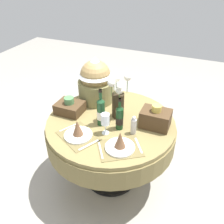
% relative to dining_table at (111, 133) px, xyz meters
% --- Properties ---
extents(ground, '(8.00, 8.00, 0.00)m').
position_rel_dining_table_xyz_m(ground, '(0.00, 0.00, -0.61)').
color(ground, '#9E998E').
extents(dining_table, '(1.22, 1.22, 0.75)m').
position_rel_dining_table_xyz_m(dining_table, '(0.00, 0.00, 0.00)').
color(dining_table, olive).
rests_on(dining_table, ground).
extents(place_setting_left, '(0.42, 0.39, 0.16)m').
position_rel_dining_table_xyz_m(place_setting_left, '(-0.17, -0.31, 0.19)').
color(place_setting_left, brown).
rests_on(place_setting_left, dining_table).
extents(place_setting_right, '(0.43, 0.41, 0.16)m').
position_rel_dining_table_xyz_m(place_setting_right, '(0.21, -0.32, 0.19)').
color(place_setting_right, brown).
rests_on(place_setting_right, dining_table).
extents(flower_vase, '(0.17, 0.19, 0.43)m').
position_rel_dining_table_xyz_m(flower_vase, '(0.04, 0.09, 0.34)').
color(flower_vase, '#332819').
rests_on(flower_vase, dining_table).
extents(wine_bottle_left, '(0.07, 0.07, 0.36)m').
position_rel_dining_table_xyz_m(wine_bottle_left, '(-0.06, -0.08, 0.28)').
color(wine_bottle_left, '#194223').
rests_on(wine_bottle_left, dining_table).
extents(wine_bottle_rear, '(0.07, 0.07, 0.30)m').
position_rel_dining_table_xyz_m(wine_bottle_rear, '(0.11, -0.08, 0.26)').
color(wine_bottle_rear, '#143819').
rests_on(wine_bottle_rear, dining_table).
extents(wine_glass_right, '(0.07, 0.07, 0.20)m').
position_rel_dining_table_xyz_m(wine_glass_right, '(0.03, -0.19, 0.28)').
color(wine_glass_right, silver).
rests_on(wine_glass_right, dining_table).
extents(pepper_mill, '(0.05, 0.05, 0.18)m').
position_rel_dining_table_xyz_m(pepper_mill, '(0.25, -0.10, 0.22)').
color(pepper_mill, '#B7B2AD').
rests_on(pepper_mill, dining_table).
extents(gift_tub_back_left, '(0.36, 0.36, 0.48)m').
position_rel_dining_table_xyz_m(gift_tub_back_left, '(-0.29, 0.29, 0.39)').
color(gift_tub_back_left, olive).
rests_on(gift_tub_back_left, dining_table).
extents(woven_basket_side_left, '(0.25, 0.21, 0.16)m').
position_rel_dining_table_xyz_m(woven_basket_side_left, '(-0.42, -0.02, 0.20)').
color(woven_basket_side_left, '#47331E').
rests_on(woven_basket_side_left, dining_table).
extents(woven_basket_side_right, '(0.26, 0.19, 0.22)m').
position_rel_dining_table_xyz_m(woven_basket_side_right, '(0.40, 0.08, 0.23)').
color(woven_basket_side_right, '#47331E').
rests_on(woven_basket_side_right, dining_table).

